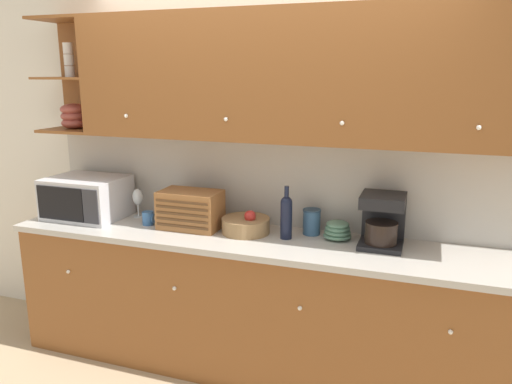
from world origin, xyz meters
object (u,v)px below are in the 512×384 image
(bowl_stack_on_counter, at_px, (337,231))
(coffee_maker, at_px, (383,220))
(microwave, at_px, (87,197))
(fruit_basket, at_px, (246,225))
(storage_canister, at_px, (312,222))
(mug, at_px, (148,218))
(wine_bottle, at_px, (286,215))
(wine_glass, at_px, (138,198))
(bread_box, at_px, (190,210))

(bowl_stack_on_counter, distance_m, coffee_maker, 0.29)
(microwave, xyz_separation_m, fruit_basket, (1.21, 0.04, -0.09))
(microwave, distance_m, storage_canister, 1.63)
(mug, distance_m, fruit_basket, 0.70)
(wine_bottle, bearing_deg, mug, -177.99)
(fruit_basket, bearing_deg, coffee_maker, 3.10)
(wine_glass, height_order, coffee_maker, coffee_maker)
(bread_box, xyz_separation_m, bowl_stack_on_counter, (0.97, 0.10, -0.07))
(fruit_basket, bearing_deg, bowl_stack_on_counter, 6.95)
(mug, height_order, wine_bottle, wine_bottle)
(microwave, xyz_separation_m, wine_bottle, (1.49, 0.02, 0.01))
(wine_bottle, height_order, storage_canister, wine_bottle)
(coffee_maker, bearing_deg, bread_box, -176.72)
(fruit_basket, xyz_separation_m, wine_bottle, (0.28, -0.02, 0.10))
(microwave, relative_size, fruit_basket, 1.69)
(fruit_basket, distance_m, wine_bottle, 0.30)
(microwave, bearing_deg, bread_box, 0.97)
(mug, height_order, storage_canister, storage_canister)
(fruit_basket, height_order, storage_canister, storage_canister)
(bread_box, distance_m, storage_canister, 0.81)
(bowl_stack_on_counter, bearing_deg, wine_bottle, -163.01)
(storage_canister, relative_size, coffee_maker, 0.51)
(mug, relative_size, coffee_maker, 0.29)
(fruit_basket, bearing_deg, microwave, -178.16)
(bowl_stack_on_counter, bearing_deg, fruit_basket, -173.05)
(wine_glass, height_order, bowl_stack_on_counter, wine_glass)
(wine_bottle, relative_size, bowl_stack_on_counter, 1.92)
(coffee_maker, bearing_deg, fruit_basket, -176.90)
(microwave, bearing_deg, fruit_basket, 1.84)
(wine_glass, bearing_deg, storage_canister, 1.27)
(storage_canister, height_order, bowl_stack_on_counter, storage_canister)
(wine_glass, bearing_deg, wine_bottle, -5.48)
(bread_box, relative_size, fruit_basket, 1.29)
(fruit_basket, xyz_separation_m, storage_canister, (0.41, 0.12, 0.03))
(microwave, distance_m, coffee_maker, 2.07)
(mug, xyz_separation_m, coffee_maker, (1.56, 0.10, 0.11))
(bowl_stack_on_counter, bearing_deg, wine_glass, 179.38)
(wine_glass, height_order, storage_canister, wine_glass)
(microwave, bearing_deg, storage_canister, 5.44)
(wine_glass, bearing_deg, mug, -40.01)
(wine_glass, xyz_separation_m, wine_bottle, (1.15, -0.11, 0.01))
(mug, distance_m, coffee_maker, 1.56)
(wine_bottle, xyz_separation_m, coffee_maker, (0.58, 0.07, 0.01))
(microwave, distance_m, bowl_stack_on_counter, 1.80)
(wine_glass, relative_size, storage_canister, 1.26)
(wine_glass, xyz_separation_m, bread_box, (0.48, -0.11, -0.01))
(mug, xyz_separation_m, bread_box, (0.31, 0.03, 0.08))
(fruit_basket, height_order, bowl_stack_on_counter, fruit_basket)
(bread_box, distance_m, fruit_basket, 0.40)
(microwave, height_order, bowl_stack_on_counter, microwave)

